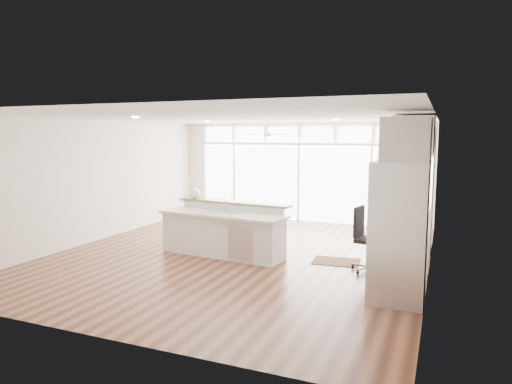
% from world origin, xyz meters
% --- Properties ---
extents(floor, '(7.00, 8.00, 0.02)m').
position_xyz_m(floor, '(0.00, 0.00, -0.01)').
color(floor, '#452315').
rests_on(floor, ground).
extents(ceiling, '(7.00, 8.00, 0.02)m').
position_xyz_m(ceiling, '(0.00, 0.00, 2.70)').
color(ceiling, white).
rests_on(ceiling, wall_back).
extents(wall_back, '(7.00, 0.04, 2.70)m').
position_xyz_m(wall_back, '(0.00, 4.00, 1.35)').
color(wall_back, beige).
rests_on(wall_back, floor).
extents(wall_front, '(7.00, 0.04, 2.70)m').
position_xyz_m(wall_front, '(0.00, -4.00, 1.35)').
color(wall_front, beige).
rests_on(wall_front, floor).
extents(wall_left, '(0.04, 8.00, 2.70)m').
position_xyz_m(wall_left, '(-3.50, 0.00, 1.35)').
color(wall_left, beige).
rests_on(wall_left, floor).
extents(wall_right, '(0.04, 8.00, 2.70)m').
position_xyz_m(wall_right, '(3.50, 0.00, 1.35)').
color(wall_right, beige).
rests_on(wall_right, floor).
extents(glass_wall, '(5.80, 0.06, 2.08)m').
position_xyz_m(glass_wall, '(0.00, 3.94, 1.05)').
color(glass_wall, white).
rests_on(glass_wall, wall_back).
extents(transom_row, '(5.90, 0.06, 0.40)m').
position_xyz_m(transom_row, '(0.00, 3.94, 2.38)').
color(transom_row, white).
rests_on(transom_row, wall_back).
extents(desk_window, '(0.04, 0.85, 0.85)m').
position_xyz_m(desk_window, '(3.46, 0.30, 1.55)').
color(desk_window, white).
rests_on(desk_window, wall_right).
extents(ceiling_fan, '(1.16, 1.16, 0.32)m').
position_xyz_m(ceiling_fan, '(-0.50, 2.80, 2.48)').
color(ceiling_fan, silver).
rests_on(ceiling_fan, ceiling).
extents(recessed_lights, '(3.40, 3.00, 0.02)m').
position_xyz_m(recessed_lights, '(0.00, 0.20, 2.68)').
color(recessed_lights, white).
rests_on(recessed_lights, ceiling).
extents(oven_cabinet, '(0.64, 1.20, 2.50)m').
position_xyz_m(oven_cabinet, '(3.17, 1.80, 1.25)').
color(oven_cabinet, silver).
rests_on(oven_cabinet, floor).
extents(desk_nook, '(0.72, 1.30, 0.76)m').
position_xyz_m(desk_nook, '(3.13, 0.30, 0.38)').
color(desk_nook, silver).
rests_on(desk_nook, floor).
extents(upper_cabinets, '(0.64, 1.30, 0.64)m').
position_xyz_m(upper_cabinets, '(3.17, 0.30, 2.35)').
color(upper_cabinets, silver).
rests_on(upper_cabinets, wall_right).
extents(refrigerator, '(0.76, 0.90, 2.00)m').
position_xyz_m(refrigerator, '(3.11, -1.35, 1.00)').
color(refrigerator, silver).
rests_on(refrigerator, floor).
extents(fridge_cabinet, '(0.64, 0.90, 0.60)m').
position_xyz_m(fridge_cabinet, '(3.17, -1.35, 2.30)').
color(fridge_cabinet, silver).
rests_on(fridge_cabinet, wall_right).
extents(framed_photos, '(0.06, 0.22, 0.80)m').
position_xyz_m(framed_photos, '(3.46, 0.92, 1.40)').
color(framed_photos, black).
rests_on(framed_photos, wall_right).
extents(kitchen_island, '(2.67, 1.22, 1.03)m').
position_xyz_m(kitchen_island, '(-0.30, -0.14, 0.51)').
color(kitchen_island, silver).
rests_on(kitchen_island, floor).
extents(rug, '(0.91, 0.69, 0.01)m').
position_xyz_m(rug, '(1.88, 0.26, 0.01)').
color(rug, '#3A2412').
rests_on(rug, floor).
extents(office_chair, '(0.68, 0.64, 1.11)m').
position_xyz_m(office_chair, '(2.54, -0.10, 0.56)').
color(office_chair, black).
rests_on(office_chair, floor).
extents(fishbowl, '(0.23, 0.23, 0.23)m').
position_xyz_m(fishbowl, '(-1.21, 0.35, 1.14)').
color(fishbowl, white).
rests_on(fishbowl, kitchen_island).
extents(monitor, '(0.14, 0.43, 0.36)m').
position_xyz_m(monitor, '(3.05, 0.30, 0.94)').
color(monitor, black).
rests_on(monitor, desk_nook).
extents(keyboard, '(0.13, 0.34, 0.02)m').
position_xyz_m(keyboard, '(2.88, 0.30, 0.77)').
color(keyboard, white).
rests_on(keyboard, desk_nook).
extents(potted_plant, '(0.34, 0.37, 0.25)m').
position_xyz_m(potted_plant, '(3.17, 1.80, 2.63)').
color(potted_plant, '#325725').
rests_on(potted_plant, oven_cabinet).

